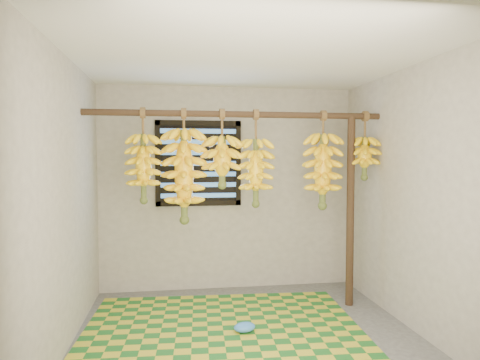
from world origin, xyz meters
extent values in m
cube|color=#484848|center=(0.00, 0.00, -0.01)|extent=(3.00, 3.00, 0.01)
cube|color=silver|center=(0.00, 0.00, 2.40)|extent=(3.00, 3.00, 0.01)
cube|color=gray|center=(0.00, 1.50, 1.20)|extent=(3.00, 0.01, 2.40)
cube|color=gray|center=(-1.50, 0.00, 1.20)|extent=(0.01, 3.00, 2.40)
cube|color=gray|center=(1.50, 0.00, 1.20)|extent=(0.01, 3.00, 2.40)
cube|color=black|center=(-0.35, 1.48, 1.50)|extent=(1.00, 0.04, 1.00)
cylinder|color=#3B2818|center=(0.00, 0.70, 2.00)|extent=(3.00, 0.06, 0.06)
cylinder|color=#3B2818|center=(1.20, 0.70, 1.00)|extent=(0.08, 0.08, 2.00)
cube|color=#1B5B1E|center=(-0.21, 0.21, 0.01)|extent=(2.62, 2.15, 0.01)
ellipsoid|color=#3779CE|center=(-0.02, 0.15, 0.05)|extent=(0.24, 0.20, 0.08)
cylinder|color=brown|center=(-0.93, 0.70, 1.90)|extent=(0.02, 0.02, 0.26)
cylinder|color=#4C5923|center=(-0.93, 0.70, 1.48)|extent=(0.06, 0.06, 0.63)
cylinder|color=brown|center=(-0.54, 0.70, 1.92)|extent=(0.02, 0.02, 0.22)
cylinder|color=#4C5923|center=(-0.54, 0.70, 1.41)|extent=(0.07, 0.07, 0.87)
cylinder|color=brown|center=(-0.16, 0.70, 1.89)|extent=(0.02, 0.02, 0.28)
cylinder|color=#4C5923|center=(-0.16, 0.70, 1.55)|extent=(0.06, 0.06, 0.46)
cylinder|color=brown|center=(0.18, 0.70, 1.88)|extent=(0.02, 0.02, 0.30)
cylinder|color=#4C5923|center=(0.18, 0.70, 1.44)|extent=(0.06, 0.06, 0.64)
cylinder|color=brown|center=(0.89, 0.70, 1.90)|extent=(0.02, 0.02, 0.25)
cylinder|color=#4C5923|center=(0.89, 0.70, 1.45)|extent=(0.07, 0.07, 0.72)
cylinder|color=brown|center=(1.35, 0.70, 1.89)|extent=(0.02, 0.02, 0.28)
cylinder|color=#4C5923|center=(1.35, 0.70, 1.58)|extent=(0.05, 0.05, 0.40)
camera|label=1|loc=(-0.63, -3.55, 1.57)|focal=32.00mm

